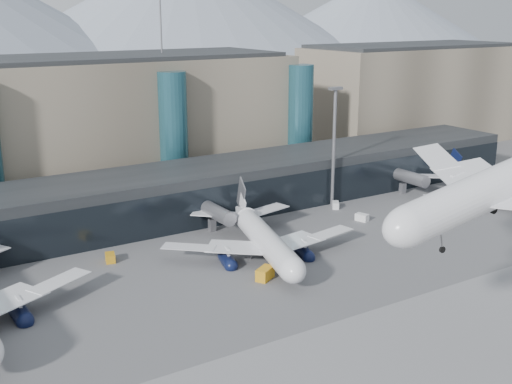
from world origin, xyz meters
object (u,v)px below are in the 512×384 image
at_px(veh_b, 110,258).
at_px(veh_h, 265,274).
at_px(jet_parked_mid, 261,228).
at_px(veh_e, 497,196).
at_px(lightmast_mid, 334,140).
at_px(veh_g, 362,217).
at_px(veh_d, 336,205).
at_px(veh_c, 281,261).
at_px(jet_parked_right, 487,183).

bearing_deg(veh_b, veh_h, -123.10).
bearing_deg(jet_parked_mid, veh_h, 166.58).
bearing_deg(veh_e, lightmast_mid, 138.17).
height_order(jet_parked_mid, veh_e, jet_parked_mid).
distance_m(veh_b, veh_g, 50.79).
height_order(veh_d, veh_h, veh_h).
bearing_deg(veh_c, veh_e, 30.62).
bearing_deg(lightmast_mid, jet_parked_mid, -151.15).
xyz_separation_m(veh_d, veh_e, (34.44, -14.36, 0.23)).
xyz_separation_m(jet_parked_right, veh_c, (-59.40, -6.82, -3.24)).
bearing_deg(veh_h, veh_g, -7.04).
xyz_separation_m(veh_e, veh_g, (-35.41, 4.77, -0.20)).
bearing_deg(veh_g, veh_c, -86.20).
xyz_separation_m(jet_parked_mid, veh_g, (26.71, 3.98, -3.71)).
relative_size(veh_d, veh_h, 0.73).
xyz_separation_m(lightmast_mid, veh_e, (33.85, -16.36, -13.48)).
height_order(veh_c, veh_d, veh_c).
distance_m(veh_b, veh_e, 86.52).
bearing_deg(jet_parked_mid, veh_c, -167.10).
xyz_separation_m(lightmast_mid, veh_g, (-1.56, -11.59, -13.68)).
distance_m(veh_c, veh_d, 34.68).
bearing_deg(lightmast_mid, veh_d, -106.58).
bearing_deg(veh_h, jet_parked_mid, 30.39).
distance_m(veh_c, veh_e, 62.74).
distance_m(jet_parked_mid, veh_c, 7.78).
height_order(veh_c, veh_e, veh_e).
relative_size(jet_parked_mid, veh_d, 14.82).
height_order(jet_parked_right, veh_e, jet_parked_right).
bearing_deg(lightmast_mid, veh_e, -25.80).
height_order(jet_parked_right, veh_g, jet_parked_right).
height_order(lightmast_mid, veh_h, lightmast_mid).
bearing_deg(veh_c, veh_d, 61.21).
distance_m(jet_parked_right, veh_d, 34.41).
relative_size(jet_parked_right, veh_d, 13.66).
relative_size(jet_parked_mid, veh_b, 14.74).
height_order(veh_b, veh_d, veh_b).
distance_m(veh_d, veh_e, 37.32).
bearing_deg(jet_parked_right, veh_h, 109.88).
distance_m(veh_e, veh_h, 68.38).
bearing_deg(jet_parked_mid, lightmast_mid, -45.62).
height_order(jet_parked_mid, veh_c, jet_parked_mid).
bearing_deg(veh_d, veh_h, 161.07).
bearing_deg(lightmast_mid, veh_c, -141.82).
xyz_separation_m(veh_c, veh_e, (62.44, 6.11, 0.06)).
relative_size(lightmast_mid, veh_b, 10.30).
bearing_deg(veh_e, jet_parked_right, 150.84).
distance_m(lightmast_mid, jet_parked_mid, 33.78).
height_order(lightmast_mid, jet_parked_right, lightmast_mid).
xyz_separation_m(jet_parked_mid, veh_b, (-23.74, 9.84, -3.73)).
relative_size(veh_c, veh_g, 1.25).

